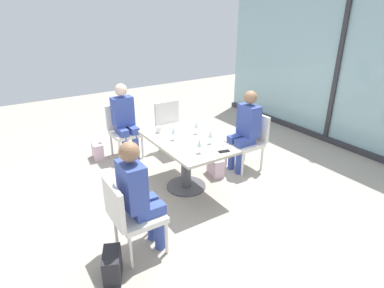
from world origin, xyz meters
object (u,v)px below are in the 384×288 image
dining_table_main (186,153)px  chair_near_window (250,138)px  person_front_right (139,193)px  person_near_window (245,127)px  chair_front_right (130,213)px  wine_glass_3 (174,131)px  handbag_1 (98,151)px  person_side_end (125,118)px  wine_glass_0 (197,125)px  wine_glass_1 (200,143)px  handbag_0 (112,265)px  handbag_2 (215,167)px  cell_phone_on_table (224,151)px  chair_side_end (123,128)px  chair_far_left (171,124)px  wine_glass_2 (211,134)px  coffee_cup (159,130)px

dining_table_main → chair_near_window: bearing=90.0°
person_front_right → person_near_window: 2.29m
chair_front_right → person_near_window: 2.40m
wine_glass_3 → handbag_1: wine_glass_3 is taller
dining_table_main → person_side_end: (-1.42, -0.31, 0.16)m
wine_glass_0 → wine_glass_1: same height
person_near_window → wine_glass_3: bearing=-94.7°
handbag_0 → handbag_2: (-1.10, 2.04, 0.00)m
cell_phone_on_table → dining_table_main: bearing=-146.8°
chair_side_end → wine_glass_0: 1.56m
chair_front_right → wine_glass_3: bearing=131.4°
chair_near_window → person_side_end: 2.06m
chair_far_left → wine_glass_0: wine_glass_0 is taller
chair_far_left → person_side_end: bearing=-104.0°
wine_glass_1 → handbag_0: size_ratio=0.62×
chair_far_left → wine_glass_0: 1.19m
person_front_right → handbag_2: size_ratio=4.20×
wine_glass_2 → cell_phone_on_table: size_ratio=1.28×
wine_glass_1 → wine_glass_3: size_ratio=1.00×
wine_glass_3 → handbag_0: wine_glass_3 is taller
chair_side_end → coffee_cup: 1.12m
person_side_end → cell_phone_on_table: size_ratio=8.75×
dining_table_main → wine_glass_3: bearing=-127.4°
wine_glass_3 → chair_near_window: bearing=85.7°
dining_table_main → chair_far_left: (-1.23, 0.46, -0.05)m
chair_side_end → wine_glass_2: wine_glass_2 is taller
chair_far_left → person_front_right: 2.57m
person_near_window → handbag_2: 0.75m
chair_side_end → handbag_0: (2.56, -1.16, -0.36)m
wine_glass_0 → coffee_cup: 0.55m
wine_glass_2 → coffee_cup: 0.83m
person_front_right → handbag_2: (-0.89, 1.64, -0.56)m
handbag_0 → wine_glass_1: bearing=136.9°
wine_glass_0 → handbag_0: (1.15, -1.73, -0.72)m
person_side_end → coffee_cup: person_side_end is taller
cell_phone_on_table → handbag_1: bearing=-142.7°
wine_glass_2 → handbag_2: size_ratio=0.62×
person_side_end → person_near_window: 1.98m
person_near_window → wine_glass_1: person_near_window is taller
wine_glass_0 → handbag_1: bearing=-146.0°
person_near_window → wine_glass_2: (0.27, -0.86, 0.16)m
chair_far_left → person_near_window: size_ratio=0.69×
handbag_1 → chair_front_right: bearing=-2.4°
handbag_0 → coffee_cup: bearing=162.8°
chair_far_left → person_front_right: size_ratio=0.69×
chair_near_window → wine_glass_3: bearing=-94.3°
wine_glass_1 → handbag_2: bearing=128.2°
person_near_window → handbag_0: size_ratio=4.20×
dining_table_main → person_front_right: size_ratio=1.10×
wine_glass_2 → wine_glass_3: same height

